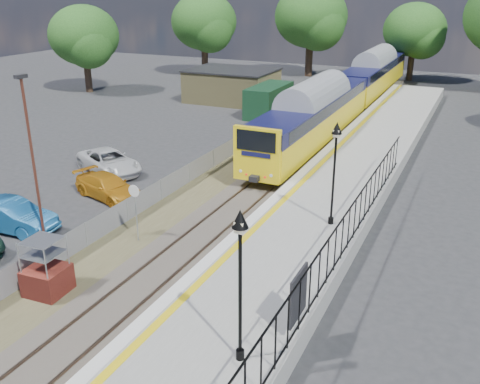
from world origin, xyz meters
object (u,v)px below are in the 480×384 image
Objects in this scene: victorian_lamp_south at (240,252)px; carpark_lamp at (32,154)px; speed_sign at (135,204)px; brick_plinth at (46,268)px; train at (350,90)px; victorian_lamp_north at (336,150)px; car_white at (109,162)px; car_yellow at (108,187)px; car_blue at (11,216)px.

victorian_lamp_south is 12.33m from carpark_lamp.
brick_plinth is at bearing -94.36° from speed_sign.
carpark_lamp is (-6.02, -30.04, 1.90)m from train.
brick_plinth is (-8.32, -8.58, -3.21)m from victorian_lamp_north.
train reaches higher than car_white.
train is at bearing 84.77° from brick_plinth.
victorian_lamp_north is at bearing -74.21° from car_yellow.
victorian_lamp_north reaches higher than speed_sign.
victorian_lamp_south is 16.53m from car_yellow.
speed_sign is (0.52, 4.97, 0.76)m from brick_plinth.
victorian_lamp_north is 2.03× the size of brick_plinth.
car_white reaches higher than car_yellow.
victorian_lamp_south is at bearing -112.87° from car_blue.
carpark_lamp is (-3.00, 2.95, 3.16)m from brick_plinth.
car_blue is 8.71m from car_white.
train reaches higher than speed_sign.
train is 33.16m from brick_plinth.
victorian_lamp_south is 0.93× the size of car_white.
speed_sign is at bearing -113.24° from car_yellow.
car_yellow is at bearing 179.32° from victorian_lamp_north.
victorian_lamp_north is 12.64m from carpark_lamp.
car_yellow is (-7.02, -24.27, -1.71)m from train.
speed_sign is at bearing 29.72° from carpark_lamp.
carpark_lamp reaches higher than victorian_lamp_south.
car_white is at bearing 138.02° from victorian_lamp_south.
victorian_lamp_north is 0.61× the size of carpark_lamp.
car_blue is at bearing -164.81° from speed_sign.
carpark_lamp reaches higher than brick_plinth.
carpark_lamp reaches higher than car_yellow.
victorian_lamp_south is at bearing -20.80° from carpark_lamp.
car_white is (-6.57, 12.16, -0.40)m from brick_plinth.
car_yellow is at bearing -19.88° from car_blue.
carpark_lamp is at bearing -153.59° from victorian_lamp_north.
victorian_lamp_south reaches higher than car_blue.
carpark_lamp is (-11.32, -5.62, -0.06)m from victorian_lamp_north.
brick_plinth reaches higher than car_blue.
victorian_lamp_south is 1.02× the size of car_blue.
brick_plinth is (-8.52, 1.42, -3.21)m from victorian_lamp_south.
victorian_lamp_south is 15.31m from car_blue.
car_yellow is at bearing -106.14° from train.
car_blue is 0.91× the size of car_white.
car_blue is (-2.53, 0.55, -3.50)m from carpark_lamp.
victorian_lamp_south is at bearing -112.54° from car_yellow.
speed_sign is (-8.00, 6.39, -2.45)m from victorian_lamp_south.
victorian_lamp_south is 20.62m from car_white.
victorian_lamp_south is 1.68× the size of speed_sign.
speed_sign is 0.62× the size of car_yellow.
victorian_lamp_north is 15.74m from car_white.
car_white is at bearing 136.25° from speed_sign.
brick_plinth is at bearing -134.13° from victorian_lamp_north.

